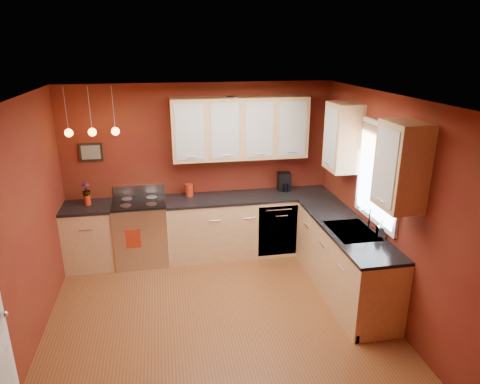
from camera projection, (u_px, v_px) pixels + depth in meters
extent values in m
plane|color=brown|center=(220.00, 325.00, 5.00)|extent=(4.20, 4.20, 0.00)
cube|color=beige|center=(216.00, 100.00, 4.15)|extent=(4.00, 4.20, 0.02)
cube|color=maroon|center=(200.00, 170.00, 6.53)|extent=(4.00, 0.02, 2.60)
cube|color=maroon|center=(264.00, 356.00, 2.63)|extent=(4.00, 0.02, 2.60)
cube|color=maroon|center=(18.00, 238.00, 4.23)|extent=(0.02, 4.20, 2.60)
cube|color=maroon|center=(390.00, 211.00, 4.92)|extent=(0.02, 4.20, 2.60)
cube|color=#DFB478|center=(91.00, 237.00, 6.24)|extent=(0.70, 0.60, 0.90)
cube|color=#DFB478|center=(250.00, 225.00, 6.65)|extent=(2.54, 0.60, 0.90)
cube|color=#DFB478|center=(344.00, 260.00, 5.57)|extent=(0.60, 2.10, 0.90)
cube|color=black|center=(87.00, 207.00, 6.09)|extent=(0.70, 0.62, 0.04)
cube|color=black|center=(250.00, 197.00, 6.50)|extent=(2.54, 0.62, 0.04)
cube|color=black|center=(347.00, 227.00, 5.41)|extent=(0.62, 2.10, 0.04)
cube|color=silver|center=(142.00, 233.00, 6.36)|extent=(0.76, 0.64, 0.92)
cube|color=black|center=(141.00, 240.00, 6.08)|extent=(0.55, 0.02, 0.32)
cylinder|color=silver|center=(139.00, 225.00, 5.99)|extent=(0.60, 0.02, 0.02)
cube|color=black|center=(139.00, 203.00, 6.21)|extent=(0.76, 0.60, 0.03)
cylinder|color=gray|center=(126.00, 206.00, 6.04)|extent=(0.16, 0.16, 0.01)
cylinder|color=gray|center=(151.00, 204.00, 6.10)|extent=(0.16, 0.16, 0.01)
cylinder|color=gray|center=(127.00, 199.00, 6.30)|extent=(0.16, 0.16, 0.01)
cylinder|color=gray|center=(152.00, 197.00, 6.36)|extent=(0.16, 0.16, 0.01)
cube|color=silver|center=(139.00, 190.00, 6.46)|extent=(0.76, 0.04, 0.16)
cube|color=silver|center=(278.00, 231.00, 6.45)|extent=(0.60, 0.02, 0.80)
cube|color=gray|center=(352.00, 232.00, 5.28)|extent=(0.50, 0.70, 0.05)
cube|color=black|center=(346.00, 228.00, 5.44)|extent=(0.42, 0.30, 0.02)
cube|color=black|center=(358.00, 239.00, 5.12)|extent=(0.42, 0.30, 0.02)
cylinder|color=white|center=(370.00, 219.00, 5.26)|extent=(0.02, 0.02, 0.28)
cylinder|color=white|center=(365.00, 209.00, 5.21)|extent=(0.16, 0.02, 0.02)
cube|color=white|center=(379.00, 174.00, 5.08)|extent=(0.04, 1.02, 1.22)
cube|color=white|center=(378.00, 174.00, 5.08)|extent=(0.01, 0.90, 1.10)
cube|color=#937349|center=(380.00, 144.00, 4.96)|extent=(0.02, 0.96, 0.36)
cube|color=silver|center=(6.00, 376.00, 3.56)|extent=(0.00, 0.28, 0.40)
sphere|color=white|center=(4.00, 314.00, 3.54)|extent=(0.06, 0.06, 0.06)
cube|color=#DFB478|center=(240.00, 128.00, 6.26)|extent=(2.00, 0.35, 0.90)
cube|color=#DFB478|center=(368.00, 150.00, 4.98)|extent=(0.35, 1.95, 0.90)
cube|color=black|center=(91.00, 152.00, 6.13)|extent=(0.32, 0.03, 0.26)
cylinder|color=gray|center=(66.00, 110.00, 5.57)|extent=(0.01, 0.01, 0.60)
sphere|color=#FFA53F|center=(69.00, 133.00, 5.67)|extent=(0.11, 0.11, 0.11)
cylinder|color=gray|center=(90.00, 110.00, 5.62)|extent=(0.01, 0.01, 0.60)
sphere|color=#FFA53F|center=(92.00, 132.00, 5.72)|extent=(0.11, 0.11, 0.11)
cylinder|color=gray|center=(113.00, 109.00, 5.68)|extent=(0.01, 0.01, 0.60)
sphere|color=#FFA53F|center=(115.00, 131.00, 5.77)|extent=(0.11, 0.11, 0.11)
cylinder|color=#AA2912|center=(189.00, 190.00, 6.44)|extent=(0.12, 0.12, 0.18)
cylinder|color=#AA2912|center=(189.00, 184.00, 6.41)|extent=(0.13, 0.13, 0.02)
cylinder|color=#AA2912|center=(87.00, 200.00, 6.09)|extent=(0.09, 0.09, 0.15)
imported|color=#AA2912|center=(86.00, 190.00, 6.04)|extent=(0.13, 0.13, 0.20)
cube|color=black|center=(284.00, 181.00, 6.69)|extent=(0.21, 0.18, 0.28)
cylinder|color=black|center=(285.00, 187.00, 6.66)|extent=(0.12, 0.12, 0.13)
imported|color=white|center=(381.00, 229.00, 5.05)|extent=(0.12, 0.12, 0.22)
cube|color=#AA2912|center=(133.00, 239.00, 6.02)|extent=(0.21, 0.01, 0.28)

